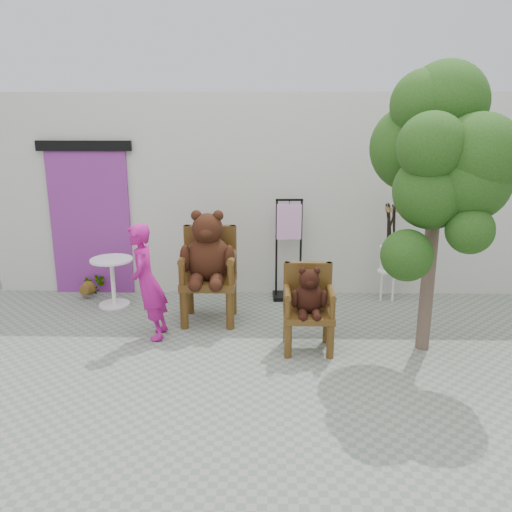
{
  "coord_description": "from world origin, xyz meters",
  "views": [
    {
      "loc": [
        -0.31,
        -5.39,
        2.8
      ],
      "look_at": [
        -0.46,
        1.29,
        0.95
      ],
      "focal_mm": 38.0,
      "sensor_mm": 36.0,
      "label": 1
    }
  ],
  "objects_px": {
    "cafe_table": "(113,276)",
    "stool_bucket": "(389,258)",
    "display_stand": "(288,261)",
    "chair_big": "(208,259)",
    "tree": "(441,154)",
    "chair_small": "(309,300)",
    "person": "(147,282)"
  },
  "relations": [
    {
      "from": "chair_small",
      "to": "tree",
      "type": "height_order",
      "value": "tree"
    },
    {
      "from": "chair_small",
      "to": "person",
      "type": "height_order",
      "value": "person"
    },
    {
      "from": "cafe_table",
      "to": "display_stand",
      "type": "height_order",
      "value": "display_stand"
    },
    {
      "from": "display_stand",
      "to": "chair_big",
      "type": "bearing_deg",
      "value": -142.81
    },
    {
      "from": "chair_small",
      "to": "stool_bucket",
      "type": "distance_m",
      "value": 2.2
    },
    {
      "from": "chair_small",
      "to": "cafe_table",
      "type": "relative_size",
      "value": 1.45
    },
    {
      "from": "chair_big",
      "to": "chair_small",
      "type": "relative_size",
      "value": 1.48
    },
    {
      "from": "cafe_table",
      "to": "tree",
      "type": "height_order",
      "value": "tree"
    },
    {
      "from": "chair_small",
      "to": "display_stand",
      "type": "xyz_separation_m",
      "value": [
        -0.17,
        1.76,
        -0.03
      ]
    },
    {
      "from": "chair_big",
      "to": "person",
      "type": "bearing_deg",
      "value": -140.0
    },
    {
      "from": "chair_small",
      "to": "cafe_table",
      "type": "height_order",
      "value": "chair_small"
    },
    {
      "from": "cafe_table",
      "to": "stool_bucket",
      "type": "bearing_deg",
      "value": 5.22
    },
    {
      "from": "tree",
      "to": "person",
      "type": "bearing_deg",
      "value": 173.79
    },
    {
      "from": "cafe_table",
      "to": "stool_bucket",
      "type": "relative_size",
      "value": 0.48
    },
    {
      "from": "chair_small",
      "to": "display_stand",
      "type": "height_order",
      "value": "display_stand"
    },
    {
      "from": "person",
      "to": "chair_small",
      "type": "bearing_deg",
      "value": 79.49
    },
    {
      "from": "cafe_table",
      "to": "stool_bucket",
      "type": "distance_m",
      "value": 4.05
    },
    {
      "from": "chair_big",
      "to": "display_stand",
      "type": "relative_size",
      "value": 1.0
    },
    {
      "from": "stool_bucket",
      "to": "cafe_table",
      "type": "bearing_deg",
      "value": -174.78
    },
    {
      "from": "cafe_table",
      "to": "display_stand",
      "type": "bearing_deg",
      "value": 8.2
    },
    {
      "from": "chair_big",
      "to": "display_stand",
      "type": "distance_m",
      "value": 1.44
    },
    {
      "from": "person",
      "to": "tree",
      "type": "bearing_deg",
      "value": 81.47
    },
    {
      "from": "display_stand",
      "to": "stool_bucket",
      "type": "height_order",
      "value": "display_stand"
    },
    {
      "from": "chair_big",
      "to": "display_stand",
      "type": "height_order",
      "value": "chair_big"
    },
    {
      "from": "display_stand",
      "to": "person",
      "type": "bearing_deg",
      "value": -142.61
    },
    {
      "from": "chair_small",
      "to": "tree",
      "type": "bearing_deg",
      "value": -3.35
    },
    {
      "from": "chair_big",
      "to": "stool_bucket",
      "type": "bearing_deg",
      "value": 19.23
    },
    {
      "from": "stool_bucket",
      "to": "tree",
      "type": "xyz_separation_m",
      "value": [
        0.05,
        -1.84,
        1.67
      ]
    },
    {
      "from": "cafe_table",
      "to": "person",
      "type": "bearing_deg",
      "value": -55.59
    },
    {
      "from": "cafe_table",
      "to": "tree",
      "type": "xyz_separation_m",
      "value": [
        4.08,
        -1.47,
        1.87
      ]
    },
    {
      "from": "chair_big",
      "to": "chair_small",
      "type": "bearing_deg",
      "value": -34.22
    },
    {
      "from": "person",
      "to": "display_stand",
      "type": "bearing_deg",
      "value": 127.36
    }
  ]
}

